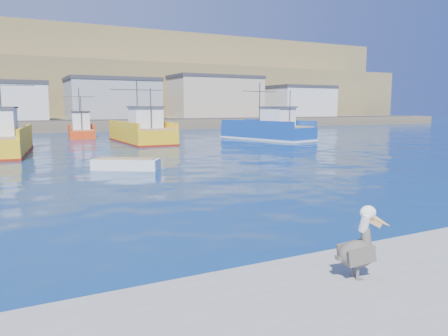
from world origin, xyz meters
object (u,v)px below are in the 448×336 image
trawler_blue (268,130)px  pelican (359,248)px  trawler_yellow_b (142,132)px  skiff_far (240,133)px  boat_orange (81,129)px  trawler_yellow_a (1,141)px  skiff_mid (126,165)px

trawler_blue → pelican: 42.67m
trawler_yellow_b → trawler_blue: bearing=-8.2°
trawler_blue → skiff_far: trawler_blue is taller
trawler_blue → pelican: bearing=-120.6°
boat_orange → skiff_far: 20.38m
skiff_far → pelican: size_ratio=2.78×
boat_orange → pelican: size_ratio=5.43×
trawler_yellow_a → trawler_yellow_b: trawler_yellow_b is taller
skiff_mid → boat_orange: bearing=85.8°
trawler_blue → pelican: size_ratio=8.84×
trawler_yellow_b → skiff_mid: trawler_yellow_b is taller
trawler_yellow_a → skiff_far: 31.35m
skiff_far → pelican: pelican is taller
skiff_mid → pelican: 19.81m
trawler_yellow_a → skiff_mid: bearing=-63.0°
trawler_blue → skiff_far: 8.65m
trawler_yellow_a → skiff_far: bearing=23.6°
skiff_mid → skiff_far: size_ratio=1.03×
skiff_mid → skiff_far: 33.75m
trawler_blue → boat_orange: (-18.84, 12.65, -0.07)m
trawler_blue → boat_orange: size_ratio=1.63×
trawler_yellow_b → skiff_far: trawler_yellow_b is taller
skiff_far → pelican: 50.71m
skiff_mid → pelican: bearing=-92.1°
trawler_blue → skiff_far: size_ratio=3.18×
skiff_mid → pelican: pelican is taller
trawler_yellow_a → pelican: 33.23m
skiff_mid → trawler_yellow_a: bearing=117.0°
boat_orange → skiff_far: (19.95, -4.11, -0.73)m
skiff_far → boat_orange: bearing=168.4°
trawler_blue → pelican: (-21.75, -36.71, 0.03)m
pelican → trawler_yellow_a: bearing=100.2°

